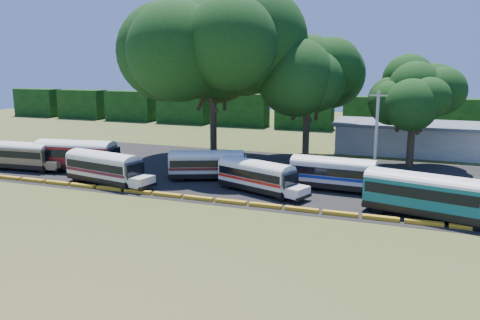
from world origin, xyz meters
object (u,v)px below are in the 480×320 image
(bus_red, at_px, (78,154))
(bus_white_red, at_px, (257,174))
(bus_cream_west, at_px, (105,166))
(bus_teal, at_px, (426,193))
(bus_beige, at_px, (21,154))
(tree_west, at_px, (212,49))

(bus_red, xyz_separation_m, bus_white_red, (20.73, -1.25, -0.30))
(bus_red, xyz_separation_m, bus_cream_west, (6.11, -3.62, -0.18))
(bus_white_red, relative_size, bus_teal, 0.86)
(bus_cream_west, relative_size, bus_white_red, 1.08)
(bus_teal, bearing_deg, bus_cream_west, -166.11)
(bus_beige, bearing_deg, bus_white_red, -3.50)
(bus_cream_west, bearing_deg, bus_beige, -178.92)
(bus_red, height_order, tree_west, tree_west)
(bus_red, xyz_separation_m, bus_teal, (34.81, -3.50, -0.01))
(tree_west, bearing_deg, bus_cream_west, -109.39)
(bus_beige, distance_m, bus_white_red, 27.10)
(bus_red, xyz_separation_m, tree_west, (11.17, 10.77, 11.10))
(bus_white_red, relative_size, tree_west, 0.48)
(tree_west, bearing_deg, bus_white_red, -51.50)
(bus_cream_west, distance_m, tree_west, 18.97)
(bus_beige, height_order, bus_white_red, bus_beige)
(bus_red, bearing_deg, bus_white_red, -12.35)
(bus_cream_west, distance_m, bus_teal, 28.70)
(bus_white_red, distance_m, bus_teal, 14.26)
(bus_red, relative_size, bus_cream_west, 1.08)
(bus_beige, distance_m, tree_west, 24.21)
(bus_red, relative_size, bus_teal, 1.00)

